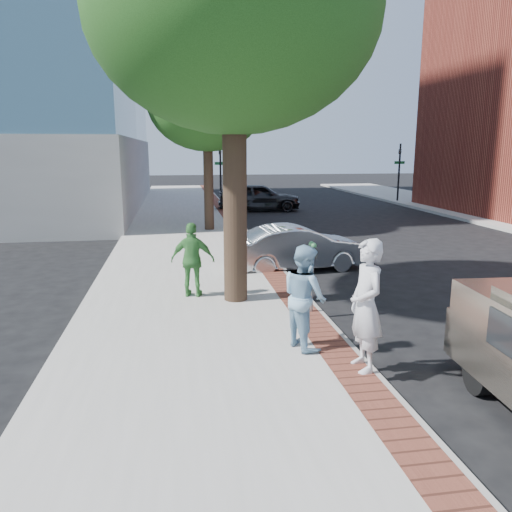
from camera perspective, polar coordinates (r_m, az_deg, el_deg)
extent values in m
plane|color=black|center=(9.67, 2.63, -8.88)|extent=(120.00, 120.00, 0.00)
cube|color=#9E9991|center=(17.17, -7.75, 0.64)|extent=(5.00, 60.00, 0.15)
cube|color=brown|center=(17.35, -0.47, 1.14)|extent=(0.60, 60.00, 0.01)
cube|color=gray|center=(17.42, 0.67, 0.91)|extent=(0.10, 60.00, 0.15)
cylinder|color=black|center=(31.00, -4.08, 9.22)|extent=(0.12, 0.12, 3.80)
imported|color=black|center=(30.96, -4.11, 11.25)|extent=(0.18, 0.15, 0.90)
cube|color=#1E7238|center=(30.97, -4.10, 10.51)|extent=(0.70, 0.03, 0.18)
cylinder|color=black|center=(34.05, 16.01, 9.05)|extent=(0.12, 0.12, 3.80)
imported|color=black|center=(34.02, 16.12, 10.90)|extent=(0.18, 0.15, 0.90)
cube|color=#1E7238|center=(34.03, 16.08, 10.22)|extent=(0.70, 0.03, 0.18)
cylinder|color=black|center=(10.86, -2.42, 6.23)|extent=(0.52, 0.52, 4.40)
ellipsoid|color=#1A3F12|center=(11.15, -2.61, 26.32)|extent=(6.00, 6.00, 4.92)
cylinder|color=black|center=(20.92, -5.45, 8.28)|extent=(0.40, 0.40, 3.85)
ellipsoid|color=#1A3F12|center=(20.96, -5.63, 17.16)|extent=(4.80, 4.80, 3.94)
cylinder|color=gray|center=(10.35, 6.38, -3.30)|extent=(0.07, 0.07, 1.15)
cube|color=#2D3030|center=(10.10, 6.61, 0.37)|extent=(0.12, 0.14, 0.24)
cube|color=#2D3030|center=(10.27, 6.34, 0.57)|extent=(0.12, 0.14, 0.24)
sphere|color=#3F8C4C|center=(10.07, 6.63, 1.20)|extent=(0.11, 0.11, 0.11)
sphere|color=#3F8C4C|center=(10.24, 6.35, 1.39)|extent=(0.11, 0.11, 0.11)
imported|color=silver|center=(7.69, 12.47, -5.56)|extent=(0.51, 0.76, 2.03)
imported|color=#80ABC7|center=(8.46, 5.57, -4.63)|extent=(0.89, 1.02, 1.77)
imported|color=#418B3F|center=(11.40, -7.24, -0.44)|extent=(1.07, 0.64, 1.70)
imported|color=#AEB0B5|center=(14.55, 4.81, 0.95)|extent=(4.10, 1.83, 1.31)
imported|color=black|center=(28.52, 0.35, 6.77)|extent=(4.77, 2.20, 1.59)
cube|color=gray|center=(8.67, 27.03, -8.19)|extent=(1.73, 0.93, 0.73)
cylinder|color=black|center=(8.03, 24.09, -12.28)|extent=(0.24, 0.59, 0.58)
cube|color=black|center=(8.90, 25.83, -5.51)|extent=(1.45, 0.12, 0.36)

